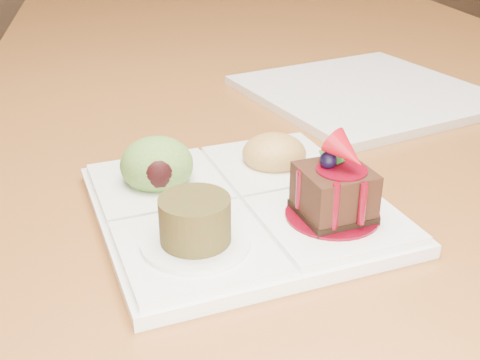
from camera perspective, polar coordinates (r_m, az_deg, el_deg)
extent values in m
cube|color=brown|center=(1.10, 3.88, 11.14)|extent=(1.00, 1.80, 0.04)
cylinder|color=brown|center=(1.98, -15.58, 5.97)|extent=(0.06, 0.06, 0.71)
cylinder|color=brown|center=(2.11, 9.13, 7.84)|extent=(0.06, 0.06, 0.71)
cylinder|color=#331F11|center=(1.36, 20.56, -12.21)|extent=(0.04, 0.04, 0.42)
cube|color=white|center=(0.55, 0.00, -2.72)|extent=(0.29, 0.29, 0.01)
cube|color=white|center=(0.52, 8.71, -3.70)|extent=(0.13, 0.13, 0.01)
cube|color=white|center=(0.48, -4.19, -6.39)|extent=(0.13, 0.13, 0.01)
cube|color=white|center=(0.58, -7.78, -0.23)|extent=(0.13, 0.13, 0.01)
cube|color=white|center=(0.61, 3.23, 1.61)|extent=(0.13, 0.13, 0.01)
cylinder|color=#5E0311|center=(0.52, 8.74, -3.29)|extent=(0.08, 0.08, 0.00)
cube|color=black|center=(0.51, 8.76, -3.04)|extent=(0.07, 0.07, 0.01)
cube|color=black|center=(0.50, 8.93, -0.87)|extent=(0.06, 0.06, 0.04)
cylinder|color=#5E0311|center=(0.50, 9.08, 1.08)|extent=(0.04, 0.04, 0.00)
sphere|color=black|center=(0.49, 8.36, 1.88)|extent=(0.01, 0.01, 0.01)
cone|color=#A40A16|center=(0.49, 10.09, 2.60)|extent=(0.04, 0.05, 0.04)
cube|color=#144C13|center=(0.50, 8.99, 2.17)|extent=(0.02, 0.02, 0.01)
cube|color=#144C13|center=(0.50, 8.20, 2.20)|extent=(0.01, 0.02, 0.01)
cylinder|color=#5E0311|center=(0.48, 9.00, -2.51)|extent=(0.01, 0.01, 0.04)
cylinder|color=#5E0311|center=(0.49, 11.54, -2.22)|extent=(0.01, 0.01, 0.04)
cylinder|color=#5E0311|center=(0.50, 5.67, -0.88)|extent=(0.01, 0.01, 0.03)
cylinder|color=white|center=(0.47, -4.21, -5.89)|extent=(0.09, 0.09, 0.00)
cylinder|color=#492F14|center=(0.46, -4.29, -3.78)|extent=(0.06, 0.06, 0.04)
cylinder|color=#4A210F|center=(0.46, -4.34, -2.46)|extent=(0.05, 0.05, 0.00)
ellipsoid|color=olive|center=(0.57, -7.90, 1.45)|extent=(0.07, 0.07, 0.05)
ellipsoid|color=black|center=(0.55, -7.71, 0.59)|extent=(0.03, 0.02, 0.03)
ellipsoid|color=#C68847|center=(0.61, 3.26, 2.51)|extent=(0.07, 0.07, 0.04)
cube|color=#C1690E|center=(0.61, 4.55, 3.35)|extent=(0.02, 0.02, 0.01)
cube|color=#3B7719|center=(0.62, 2.47, 3.40)|extent=(0.02, 0.02, 0.01)
cube|color=#C1690E|center=(0.60, 2.34, 2.82)|extent=(0.02, 0.02, 0.02)
cube|color=#3B7719|center=(0.59, 4.11, 2.31)|extent=(0.02, 0.02, 0.01)
cube|color=white|center=(0.87, 11.87, 8.10)|extent=(0.36, 0.36, 0.01)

